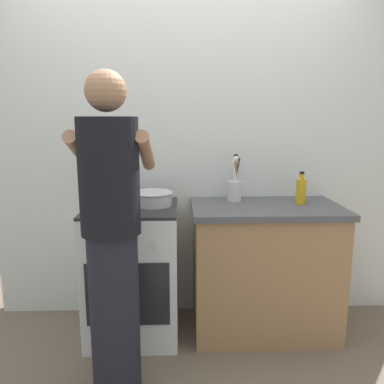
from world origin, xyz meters
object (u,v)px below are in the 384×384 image
(stove_range, at_px, (134,270))
(utensil_crock, at_px, (234,187))
(pot, at_px, (111,198))
(oil_bottle, at_px, (301,191))
(mixing_bowl, at_px, (153,198))
(person, at_px, (112,240))

(stove_range, distance_m, utensil_crock, 0.91)
(pot, bearing_deg, utensil_crock, 8.74)
(utensil_crock, xyz_separation_m, oil_bottle, (0.44, -0.10, -0.01))
(pot, distance_m, mixing_bowl, 0.28)
(person, bearing_deg, utensil_crock, 45.44)
(oil_bottle, relative_size, person, 0.13)
(mixing_bowl, height_order, utensil_crock, utensil_crock)
(stove_range, relative_size, mixing_bowl, 3.34)
(mixing_bowl, xyz_separation_m, utensil_crock, (0.56, 0.13, 0.05))
(mixing_bowl, height_order, person, person)
(pot, distance_m, person, 0.63)
(pot, xyz_separation_m, person, (0.11, -0.61, -0.09))
(stove_range, distance_m, mixing_bowl, 0.52)
(mixing_bowl, bearing_deg, pot, -179.15)
(mixing_bowl, bearing_deg, person, -105.14)
(mixing_bowl, bearing_deg, stove_range, -169.02)
(oil_bottle, height_order, person, person)
(stove_range, xyz_separation_m, person, (-0.03, -0.59, 0.41))
(pot, distance_m, utensil_crock, 0.86)
(mixing_bowl, bearing_deg, oil_bottle, 1.26)
(stove_range, xyz_separation_m, pot, (-0.14, 0.02, 0.50))
(mixing_bowl, xyz_separation_m, person, (-0.17, -0.62, -0.09))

